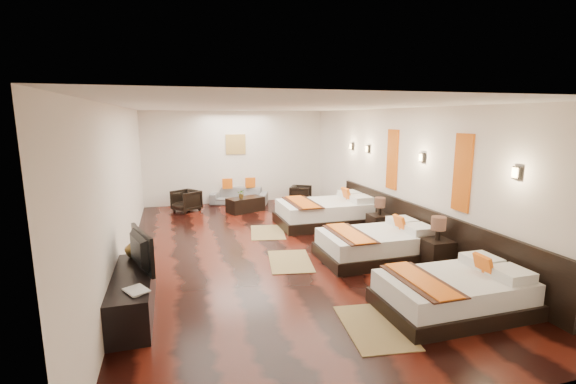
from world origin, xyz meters
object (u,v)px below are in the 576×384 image
object	(u,v)px
sofa	(239,196)
armchair_right	(301,195)
nightstand_b	(379,223)
figurine	(135,247)
nightstand_a	(437,250)
bed_mid	(377,244)
book	(127,294)
armchair_left	(186,201)
bed_near	(454,293)
bed_far	(327,212)
tv	(135,251)
tv_console	(133,294)
table_plant	(241,194)
coffee_table	(245,205)

from	to	relation	value
sofa	armchair_right	size ratio (longest dim) A/B	2.79
nightstand_b	sofa	distance (m)	4.85
nightstand_b	figurine	size ratio (longest dim) A/B	2.80
nightstand_a	figurine	xyz separation A→B (m)	(-4.95, 0.49, 0.38)
nightstand_b	sofa	size ratio (longest dim) A/B	0.51
bed_mid	nightstand_a	xyz separation A→B (m)	(0.75, -0.75, 0.05)
armchair_right	book	bearing A→B (deg)	175.40
figurine	armchair_left	xyz separation A→B (m)	(0.93, 5.20, -0.41)
bed_near	sofa	distance (m)	7.79
bed_far	armchair_left	xyz separation A→B (m)	(-3.26, 2.42, -0.01)
figurine	bed_far	bearing A→B (deg)	33.45
tv	book	bearing A→B (deg)	158.48
bed_mid	bed_far	xyz separation A→B (m)	(0.00, 2.52, 0.03)
nightstand_a	figurine	distance (m)	4.98
tv_console	armchair_right	bearing A→B (deg)	53.93
tv	armchair_right	bearing A→B (deg)	-54.63
bed_near	bed_mid	world-z (taller)	bed_mid
nightstand_a	table_plant	world-z (taller)	nightstand_a
bed_far	figurine	bearing A→B (deg)	-146.55
nightstand_b	coffee_table	distance (m)	3.98
bed_far	table_plant	world-z (taller)	bed_far
bed_near	nightstand_a	world-z (taller)	nightstand_a
book	armchair_right	xyz separation A→B (m)	(4.34, 6.58, -0.29)
bed_mid	nightstand_b	xyz separation A→B (m)	(0.75, 1.26, 0.03)
tv	table_plant	xyz separation A→B (m)	(2.36, 5.16, -0.30)
nightstand_b	armchair_right	world-z (taller)	nightstand_b
bed_near	nightstand_b	size ratio (longest dim) A/B	2.27
tv	coffee_table	distance (m)	5.81
figurine	tv	bearing A→B (deg)	-84.75
coffee_table	figurine	bearing A→B (deg)	-118.34
nightstand_b	table_plant	size ratio (longest dim) A/B	3.45
tv	armchair_right	xyz separation A→B (m)	(4.29, 5.77, -0.55)
armchair_right	tv_console	bearing A→B (deg)	172.75
tv	sofa	distance (m)	6.76
tv	figurine	world-z (taller)	tv
tv_console	sofa	world-z (taller)	tv_console
bed_mid	nightstand_b	size ratio (longest dim) A/B	2.38
bed_near	figurine	size ratio (longest dim) A/B	6.35
figurine	coffee_table	world-z (taller)	figurine
book	nightstand_a	bearing A→B (deg)	9.95
bed_far	nightstand_a	world-z (taller)	nightstand_a
bed_near	nightstand_a	xyz separation A→B (m)	(0.75, 1.40, 0.07)
nightstand_b	figurine	xyz separation A→B (m)	(-4.95, -1.52, 0.40)
tv	armchair_right	size ratio (longest dim) A/B	1.55
tv	figurine	size ratio (longest dim) A/B	3.03
armchair_left	coffee_table	size ratio (longest dim) A/B	0.66
tv_console	armchair_left	bearing A→B (deg)	81.04
sofa	armchair_right	bearing A→B (deg)	5.28
figurine	coffee_table	xyz separation A→B (m)	(2.52, 4.68, -0.51)
armchair_left	nightstand_a	bearing A→B (deg)	1.21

